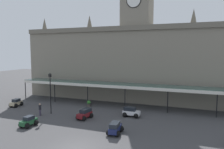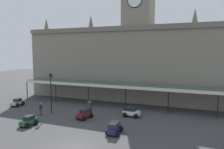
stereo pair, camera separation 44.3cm
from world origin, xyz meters
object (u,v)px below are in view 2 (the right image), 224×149
Objects in this scene: pedestrian_beside_cars at (41,109)px; planter_by_canopy at (90,103)px; car_beige_sedan at (18,103)px; car_navy_estate at (114,129)px; car_white_estate at (131,113)px; car_maroon_estate at (85,114)px; victorian_lamppost at (51,89)px; car_green_sedan at (29,122)px.

pedestrian_beside_cars is 7.79m from planter_by_canopy.
car_navy_estate is (18.51, -5.40, 0.06)m from car_beige_sedan.
car_white_estate reaches higher than planter_by_canopy.
car_maroon_estate is 6.08m from car_white_estate.
victorian_lamppost is (-10.82, -2.51, 2.93)m from car_white_estate.
car_white_estate is (18.44, 1.04, 0.06)m from car_beige_sedan.
car_maroon_estate is at bearing -151.12° from car_white_estate.
pedestrian_beside_cars is at bearing -120.53° from planter_by_canopy.
planter_by_canopy is (10.75, 3.97, -0.01)m from car_beige_sedan.
car_maroon_estate is 1.02× the size of car_navy_estate.
pedestrian_beside_cars reaches higher than car_beige_sedan.
car_beige_sedan reaches higher than planter_by_canopy.
victorian_lamppost is at bearing 57.20° from pedestrian_beside_cars.
planter_by_canopy is at bearing 60.02° from victorian_lamppost.
car_maroon_estate is 2.46× the size of planter_by_canopy.
car_beige_sedan is 13.25m from car_maroon_estate.
car_navy_estate reaches higher than planter_by_canopy.
pedestrian_beside_cars is at bearing 167.18° from car_navy_estate.
car_green_sedan is 10.22m from car_navy_estate.
victorian_lamppost is at bearing -119.98° from planter_by_canopy.
car_maroon_estate is 6.43m from car_navy_estate.
pedestrian_beside_cars is (6.80, -2.74, 0.41)m from car_beige_sedan.
car_white_estate is at bearing 13.05° from victorian_lamppost.
car_maroon_estate reaches higher than car_green_sedan.
planter_by_canopy is at bearing 129.62° from car_navy_estate.
car_green_sedan is 0.37× the size of victorian_lamppost.
car_white_estate is 8.22m from planter_by_canopy.
car_white_estate is 6.45m from car_navy_estate.
car_navy_estate is at bearing -16.27° from car_beige_sedan.
car_white_estate is 2.37× the size of planter_by_canopy.
car_navy_estate is (5.39, -3.51, 0.00)m from car_maroon_estate.
car_green_sedan is 0.93× the size of car_white_estate.
victorian_lamppost is at bearing -10.86° from car_beige_sedan.
car_beige_sedan is at bearing 171.79° from car_maroon_estate.
car_white_estate is (10.07, 7.73, 0.06)m from car_green_sedan.
planter_by_canopy is (3.95, 6.70, -0.42)m from pedestrian_beside_cars.
car_beige_sedan is 0.94× the size of car_white_estate.
pedestrian_beside_cars reaches higher than car_green_sedan.
pedestrian_beside_cars is 0.29× the size of victorian_lamppost.
car_navy_estate is (0.07, -6.45, 0.00)m from car_white_estate.
car_beige_sedan is at bearing 141.36° from car_green_sedan.
car_white_estate is at bearing 37.50° from car_green_sedan.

